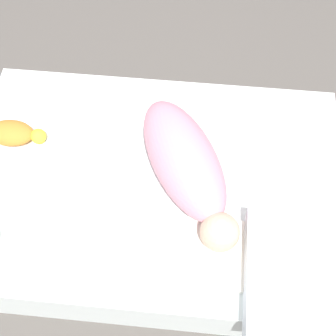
{
  "coord_description": "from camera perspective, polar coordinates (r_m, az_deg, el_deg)",
  "views": [
    {
      "loc": [
        0.12,
        -0.73,
        1.52
      ],
      "look_at": [
        0.05,
        0.02,
        0.25
      ],
      "focal_mm": 50.0,
      "sensor_mm": 36.0,
      "label": 1
    }
  ],
  "objects": [
    {
      "name": "burp_cloth",
      "position": [
        1.4,
        5.59,
        -10.32
      ],
      "size": [
        0.24,
        0.22,
        0.02
      ],
      "color": "white",
      "rests_on": "bed_mattress"
    },
    {
      "name": "pillow",
      "position": [
        1.39,
        17.36,
        -12.93
      ],
      "size": [
        0.38,
        0.37,
        0.08
      ],
      "color": "white",
      "rests_on": "bed_mattress"
    },
    {
      "name": "turtle_plush",
      "position": [
        1.65,
        -18.26,
        4.05
      ],
      "size": [
        0.2,
        0.1,
        0.07
      ],
      "color": "orange",
      "rests_on": "bed_mattress"
    },
    {
      "name": "swaddled_baby",
      "position": [
        1.44,
        2.26,
        0.44
      ],
      "size": [
        0.39,
        0.54,
        0.17
      ],
      "rotation": [
        0.0,
        0.0,
        5.2
      ],
      "color": "pink",
      "rests_on": "bed_mattress"
    },
    {
      "name": "bed_mattress",
      "position": [
        1.6,
        -1.72,
        -3.17
      ],
      "size": [
        1.23,
        0.84,
        0.2
      ],
      "color": "white",
      "rests_on": "ground_plane"
    },
    {
      "name": "ground_plane",
      "position": [
        1.69,
        -1.63,
        -4.76
      ],
      "size": [
        12.0,
        12.0,
        0.0
      ],
      "primitive_type": "plane",
      "color": "#514C47"
    }
  ]
}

